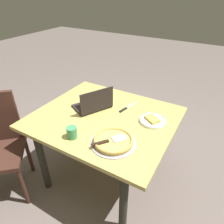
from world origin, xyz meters
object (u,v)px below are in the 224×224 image
laptop (94,104)px  pizza_tray (113,141)px  pizza_plate (152,120)px  dining_table (105,125)px  drink_cup (72,132)px  table_knife (126,108)px

laptop → pizza_tray: size_ratio=1.16×
pizza_plate → dining_table: bearing=18.7°
dining_table → drink_cup: drink_cup is taller
dining_table → laptop: 0.21m
dining_table → pizza_tray: bearing=132.3°
laptop → table_knife: 0.29m
dining_table → table_knife: size_ratio=5.14×
dining_table → table_knife: 0.25m
laptop → pizza_tray: 0.49m
pizza_tray → drink_cup: drink_cup is taller
dining_table → pizza_tray: size_ratio=3.55×
dining_table → pizza_tray: (-0.23, 0.26, 0.11)m
pizza_tray → table_knife: 0.48m
laptop → pizza_tray: (-0.38, 0.31, -0.02)m
drink_cup → dining_table: bearing=-98.9°
pizza_plate → drink_cup: drink_cup is taller
drink_cup → pizza_tray: bearing=-161.8°
pizza_plate → pizza_tray: (0.14, 0.38, 0.01)m
pizza_tray → table_knife: pizza_tray is taller
dining_table → table_knife: table_knife is taller
table_knife → pizza_tray: bearing=106.0°
laptop → pizza_plate: 0.53m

